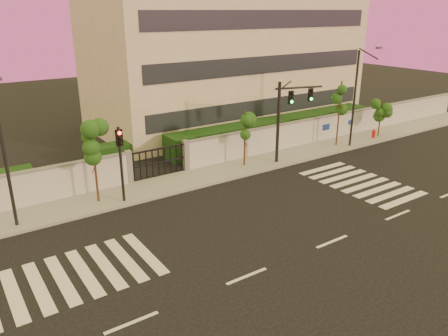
{
  "coord_description": "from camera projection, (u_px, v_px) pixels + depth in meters",
  "views": [
    {
      "loc": [
        -14.31,
        -12.04,
        10.24
      ],
      "look_at": [
        -2.04,
        6.0,
        2.29
      ],
      "focal_mm": 35.0,
      "sensor_mm": 36.0,
      "label": 1
    }
  ],
  "objects": [
    {
      "name": "ground",
      "position": [
        332.0,
        242.0,
        20.42
      ],
      "size": [
        120.0,
        120.0,
        0.0
      ],
      "primitive_type": "plane",
      "color": "black",
      "rests_on": "ground"
    },
    {
      "name": "sidewalk",
      "position": [
        211.0,
        174.0,
        28.55
      ],
      "size": [
        60.0,
        3.0,
        0.15
      ],
      "primitive_type": "cube",
      "color": "gray",
      "rests_on": "ground"
    },
    {
      "name": "perimeter_wall",
      "position": [
        200.0,
        154.0,
        29.43
      ],
      "size": [
        60.0,
        0.36,
        2.2
      ],
      "color": "#B3B5BB",
      "rests_on": "ground"
    },
    {
      "name": "hedge_row",
      "position": [
        193.0,
        145.0,
        32.2
      ],
      "size": [
        41.0,
        4.25,
        1.8
      ],
      "color": "#0F3513",
      "rests_on": "ground"
    },
    {
      "name": "institutional_building",
      "position": [
        225.0,
        56.0,
        40.15
      ],
      "size": [
        24.4,
        12.4,
        12.25
      ],
      "color": "beige",
      "rests_on": "ground"
    },
    {
      "name": "road_markings",
      "position": [
        256.0,
        220.0,
        22.5
      ],
      "size": [
        57.0,
        7.62,
        0.02
      ],
      "color": "silver",
      "rests_on": "ground"
    },
    {
      "name": "street_tree_c",
      "position": [
        93.0,
        145.0,
        23.32
      ],
      "size": [
        1.49,
        1.18,
        4.61
      ],
      "color": "#382314",
      "rests_on": "ground"
    },
    {
      "name": "street_tree_d",
      "position": [
        245.0,
        126.0,
        29.16
      ],
      "size": [
        1.5,
        1.19,
        3.96
      ],
      "color": "#382314",
      "rests_on": "ground"
    },
    {
      "name": "street_tree_e",
      "position": [
        340.0,
        99.0,
        33.22
      ],
      "size": [
        1.41,
        1.12,
        5.18
      ],
      "color": "#382314",
      "rests_on": "ground"
    },
    {
      "name": "street_tree_f",
      "position": [
        381.0,
        110.0,
        36.32
      ],
      "size": [
        1.3,
        1.03,
        3.21
      ],
      "color": "#382314",
      "rests_on": "ground"
    },
    {
      "name": "traffic_signal_main",
      "position": [
        287.0,
        112.0,
        29.91
      ],
      "size": [
        3.57,
        1.16,
        5.74
      ],
      "rotation": [
        0.0,
        0.0,
        -0.29
      ],
      "color": "black",
      "rests_on": "ground"
    },
    {
      "name": "traffic_signal_secondary",
      "position": [
        121.0,
        156.0,
        23.54
      ],
      "size": [
        0.34,
        0.34,
        4.41
      ],
      "rotation": [
        0.0,
        0.0,
        0.14
      ],
      "color": "black",
      "rests_on": "ground"
    },
    {
      "name": "streetlight_west",
      "position": [
        4.0,
        150.0,
        20.24
      ],
      "size": [
        0.45,
        1.83,
        7.61
      ],
      "color": "black",
      "rests_on": "ground"
    },
    {
      "name": "streetlight_east",
      "position": [
        357.0,
        94.0,
        32.87
      ],
      "size": [
        0.46,
        1.87,
        7.78
      ],
      "color": "black",
      "rests_on": "ground"
    },
    {
      "name": "fire_hydrant",
      "position": [
        374.0,
        134.0,
        36.38
      ],
      "size": [
        0.32,
        0.31,
        0.83
      ],
      "rotation": [
        0.0,
        0.0,
        0.08
      ],
      "color": "#B8100C",
      "rests_on": "ground"
    }
  ]
}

